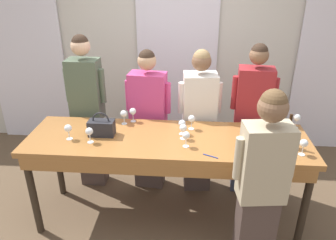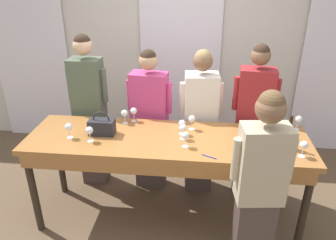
# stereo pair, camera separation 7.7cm
# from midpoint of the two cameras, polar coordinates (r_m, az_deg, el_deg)

# --- Properties ---
(ground_plane) EXTENTS (18.00, 18.00, 0.00)m
(ground_plane) POSITION_cam_midpoint_polar(r_m,az_deg,el_deg) (3.68, -0.72, -16.42)
(ground_plane) COLOR brown
(wall_back) EXTENTS (12.00, 0.06, 2.80)m
(wall_back) POSITION_cam_midpoint_polar(r_m,az_deg,el_deg) (4.62, 1.15, 12.21)
(wall_back) COLOR beige
(wall_back) RESTS_ON ground_plane
(curtain_panel_left) EXTENTS (1.09, 0.03, 2.69)m
(curtain_panel_left) POSITION_cam_midpoint_polar(r_m,az_deg,el_deg) (5.16, -24.01, 10.84)
(curtain_panel_left) COLOR white
(curtain_panel_left) RESTS_ON ground_plane
(curtain_panel_center) EXTENTS (1.09, 0.03, 2.69)m
(curtain_panel_center) POSITION_cam_midpoint_polar(r_m,az_deg,el_deg) (4.57, 1.09, 11.34)
(curtain_panel_center) COLOR white
(curtain_panel_center) RESTS_ON ground_plane
(tasting_bar) EXTENTS (2.69, 0.78, 0.97)m
(tasting_bar) POSITION_cam_midpoint_polar(r_m,az_deg,el_deg) (3.15, -0.84, -4.83)
(tasting_bar) COLOR #9E6633
(tasting_bar) RESTS_ON ground_plane
(wine_bottle) EXTENTS (0.07, 0.07, 0.32)m
(wine_bottle) POSITION_cam_midpoint_polar(r_m,az_deg,el_deg) (3.10, 19.51, -2.46)
(wine_bottle) COLOR black
(wine_bottle) RESTS_ON tasting_bar
(handbag) EXTENTS (0.25, 0.13, 0.24)m
(handbag) POSITION_cam_midpoint_polar(r_m,az_deg,el_deg) (3.21, -12.18, -1.26)
(handbag) COLOR #232328
(handbag) RESTS_ON tasting_bar
(wine_glass_front_left) EXTENTS (0.07, 0.07, 0.15)m
(wine_glass_front_left) POSITION_cam_midpoint_polar(r_m,az_deg,el_deg) (3.24, 3.46, 0.16)
(wine_glass_front_left) COLOR white
(wine_glass_front_left) RESTS_ON tasting_bar
(wine_glass_front_mid) EXTENTS (0.07, 0.07, 0.15)m
(wine_glass_front_mid) POSITION_cam_midpoint_polar(r_m,az_deg,el_deg) (2.93, 2.42, -2.77)
(wine_glass_front_mid) COLOR white
(wine_glass_front_mid) RESTS_ON tasting_bar
(wine_glass_front_right) EXTENTS (0.07, 0.07, 0.15)m
(wine_glass_front_right) POSITION_cam_midpoint_polar(r_m,az_deg,el_deg) (3.20, -17.66, -1.45)
(wine_glass_front_right) COLOR white
(wine_glass_front_right) RESTS_ON tasting_bar
(wine_glass_center_left) EXTENTS (0.07, 0.07, 0.15)m
(wine_glass_center_left) POSITION_cam_midpoint_polar(r_m,az_deg,el_deg) (3.09, -14.23, -2.01)
(wine_glass_center_left) COLOR white
(wine_glass_center_left) RESTS_ON tasting_bar
(wine_glass_center_mid) EXTENTS (0.07, 0.07, 0.15)m
(wine_glass_center_mid) POSITION_cam_midpoint_polar(r_m,az_deg,el_deg) (3.38, -8.36, 1.01)
(wine_glass_center_mid) COLOR white
(wine_glass_center_mid) RESTS_ON tasting_bar
(wine_glass_center_right) EXTENTS (0.07, 0.07, 0.15)m
(wine_glass_center_right) POSITION_cam_midpoint_polar(r_m,az_deg,el_deg) (3.02, 21.90, -3.86)
(wine_glass_center_right) COLOR white
(wine_glass_center_right) RESTS_ON tasting_bar
(wine_glass_back_left) EXTENTS (0.07, 0.07, 0.15)m
(wine_glass_back_left) POSITION_cam_midpoint_polar(r_m,az_deg,el_deg) (3.06, 1.94, -1.47)
(wine_glass_back_left) COLOR white
(wine_glass_back_left) RESTS_ON tasting_bar
(wine_glass_back_mid) EXTENTS (0.07, 0.07, 0.15)m
(wine_glass_back_mid) POSITION_cam_midpoint_polar(r_m,az_deg,el_deg) (3.14, 1.77, -0.68)
(wine_glass_back_mid) COLOR white
(wine_glass_back_mid) RESTS_ON tasting_bar
(wine_glass_back_right) EXTENTS (0.07, 0.07, 0.15)m
(wine_glass_back_right) POSITION_cam_midpoint_polar(r_m,az_deg,el_deg) (3.42, -6.79, 1.43)
(wine_glass_back_right) COLOR white
(wine_glass_back_right) RESTS_ON tasting_bar
(wine_glass_near_host) EXTENTS (0.07, 0.07, 0.15)m
(wine_glass_near_host) POSITION_cam_midpoint_polar(r_m,az_deg,el_deg) (3.49, 20.94, 0.34)
(wine_glass_near_host) COLOR white
(wine_glass_near_host) RESTS_ON tasting_bar
(pen) EXTENTS (0.13, 0.07, 0.01)m
(pen) POSITION_cam_midpoint_polar(r_m,az_deg,el_deg) (2.85, 6.64, -6.26)
(pen) COLOR #193399
(pen) RESTS_ON tasting_bar
(guest_olive_jacket) EXTENTS (0.46, 0.24, 1.82)m
(guest_olive_jacket) POSITION_cam_midpoint_polar(r_m,az_deg,el_deg) (3.83, -14.33, 1.43)
(guest_olive_jacket) COLOR #473833
(guest_olive_jacket) RESTS_ON ground_plane
(guest_pink_top) EXTENTS (0.51, 0.27, 1.67)m
(guest_pink_top) POSITION_cam_midpoint_polar(r_m,az_deg,el_deg) (3.71, -4.00, -0.09)
(guest_pink_top) COLOR #473833
(guest_pink_top) RESTS_ON ground_plane
(guest_cream_sweater) EXTENTS (0.47, 0.30, 1.69)m
(guest_cream_sweater) POSITION_cam_midpoint_polar(r_m,az_deg,el_deg) (3.67, 4.80, -0.34)
(guest_cream_sweater) COLOR #473833
(guest_cream_sweater) RESTS_ON ground_plane
(guest_striped_shirt) EXTENTS (0.48, 0.27, 1.76)m
(guest_striped_shirt) POSITION_cam_midpoint_polar(r_m,az_deg,el_deg) (3.71, 13.71, -0.07)
(guest_striped_shirt) COLOR #383D51
(guest_striped_shirt) RESTS_ON ground_plane
(host_pouring) EXTENTS (0.48, 0.26, 1.70)m
(host_pouring) POSITION_cam_midpoint_polar(r_m,az_deg,el_deg) (2.69, 15.11, -11.04)
(host_pouring) COLOR #473833
(host_pouring) RESTS_ON ground_plane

